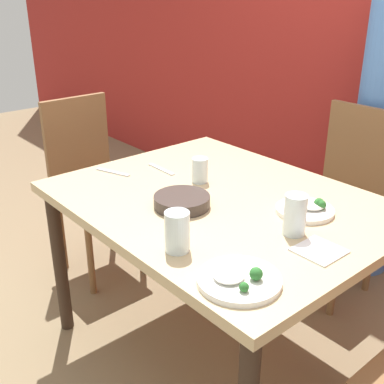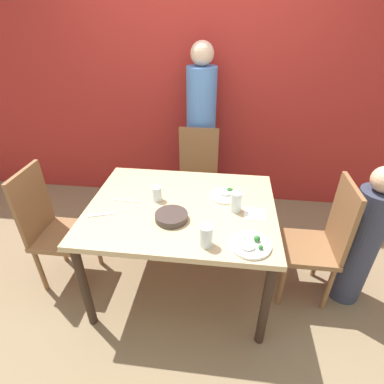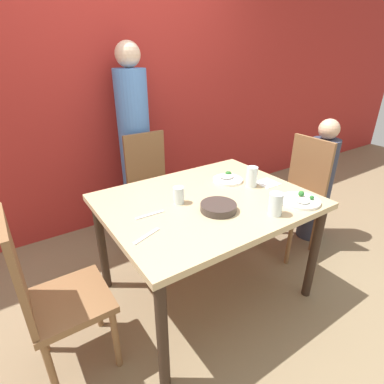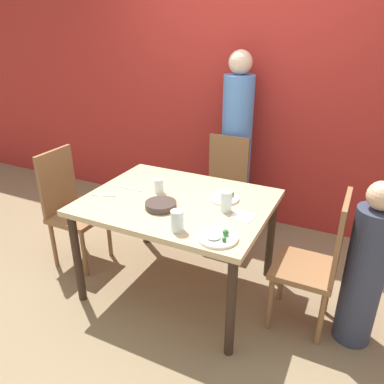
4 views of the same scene
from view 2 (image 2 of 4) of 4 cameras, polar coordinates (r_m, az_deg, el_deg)
name	(u,v)px [view 2 (image 2 of 4)]	position (r m, az deg, el deg)	size (l,w,h in m)	color
ground_plane	(183,281)	(2.62, -1.70, -16.60)	(10.00, 10.00, 0.00)	#847051
wall_back	(202,78)	(3.20, 1.86, 20.82)	(10.00, 0.06, 2.70)	#A82823
dining_table	(182,215)	(2.16, -1.99, -4.41)	(1.31, 1.02, 0.77)	tan
chair_adult_spot	(197,177)	(2.96, 1.03, 2.79)	(0.40, 0.40, 0.99)	brown
chair_child_spot	(320,240)	(2.37, 23.16, -8.41)	(0.40, 0.40, 0.99)	brown
chair_empty_left	(52,226)	(2.55, -25.07, -5.92)	(0.40, 0.40, 0.99)	brown
person_adult	(201,138)	(3.11, 1.69, 10.19)	(0.29, 0.29, 1.72)	#5184D1
person_child	(361,243)	(2.47, 29.48, -8.43)	(0.24, 0.24, 1.13)	#33384C
bowl_curry	(171,216)	(1.97, -3.95, -4.65)	(0.22, 0.22, 0.05)	#3D332D
plate_rice_adult	(225,195)	(2.21, 6.38, -0.49)	(0.22, 0.22, 0.06)	white
plate_rice_child	(250,245)	(1.80, 11.04, -9.81)	(0.25, 0.25, 0.06)	white
glass_water_tall	(157,194)	(2.15, -6.69, -0.32)	(0.07, 0.07, 0.11)	silver
glass_water_short	(236,202)	(2.04, 8.37, -1.84)	(0.08, 0.08, 0.14)	silver
glass_water_center	(206,236)	(1.74, 2.68, -8.33)	(0.08, 0.08, 0.13)	silver
napkin_folded	(255,214)	(2.06, 11.83, -4.15)	(0.14, 0.14, 0.01)	white
fork_steel	(126,201)	(2.21, -12.51, -1.60)	(0.18, 0.02, 0.01)	silver
spoon_steel	(101,215)	(2.10, -16.97, -4.18)	(0.18, 0.08, 0.01)	silver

